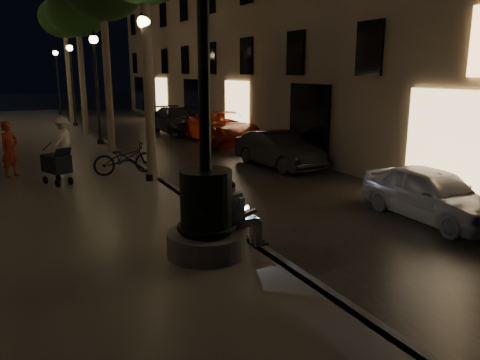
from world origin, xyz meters
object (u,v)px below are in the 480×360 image
lamp_curb_a (146,75)px  car_third (224,128)px  pedestrian_white (63,139)px  car_front (432,194)px  seated_man_laptop (238,212)px  tree_third (77,13)px  bicycle (125,158)px  lamp_curb_b (96,74)px  car_rear (177,120)px  tree_far (64,19)px  stroller (57,164)px  fountain_lamppost (206,198)px  car_second (279,150)px  lamp_curb_c (72,73)px  lamp_curb_d (57,73)px  pedestrian_red (10,149)px

lamp_curb_a → car_third: 9.14m
pedestrian_white → car_front: bearing=67.9°
seated_man_laptop → lamp_curb_a: (0.09, 6.00, 2.36)m
seated_man_laptop → tree_third: (0.09, 18.00, 5.26)m
tree_third → bicycle: size_ratio=3.75×
car_front → tree_third: bearing=107.8°
lamp_curb_b → car_rear: (4.84, 3.60, -2.53)m
tree_far → stroller: (-2.57, -17.32, -5.64)m
fountain_lamppost → car_second: bearing=50.7°
seated_man_laptop → lamp_curb_c: bearing=89.8°
stroller → bicycle: 2.10m
car_front → car_rear: bearing=92.7°
lamp_curb_d → lamp_curb_b: bearing=-90.0°
lamp_curb_a → car_second: (4.87, 0.81, -2.60)m
fountain_lamppost → seated_man_laptop: size_ratio=4.09×
stroller → pedestrian_red: 2.05m
fountain_lamppost → bicycle: 7.23m
car_third → seated_man_laptop: bearing=-108.1°
car_third → bicycle: 8.22m
car_front → car_third: 12.79m
fountain_lamppost → tree_third: tree_third is taller
tree_third → lamp_curb_a: size_ratio=1.50×
fountain_lamppost → pedestrian_white: (-1.18, 10.60, -0.24)m
lamp_curb_b → pedestrian_white: bearing=-118.9°
fountain_lamppost → lamp_curb_d: 30.08m
lamp_curb_d → bicycle: lamp_curb_d is taller
tree_third → lamp_curb_c: (0.00, 4.00, -2.90)m
stroller → tree_far: bearing=57.1°
tree_third → lamp_curb_d: (0.00, 12.00, -2.90)m
fountain_lamppost → car_rear: size_ratio=1.07×
pedestrian_white → bicycle: bearing=57.7°
lamp_curb_c → car_second: size_ratio=1.24×
car_front → stroller: bearing=140.8°
lamp_curb_b → lamp_curb_d: same height
car_front → bicycle: (-5.35, 7.11, 0.09)m
car_rear → lamp_curb_b: bearing=-143.5°
bicycle → car_second: bearing=-93.6°
fountain_lamppost → lamp_curb_a: bearing=83.3°
pedestrian_white → lamp_curb_c: bearing=-154.3°
tree_third → car_rear: (4.84, -0.40, -5.43)m
fountain_lamppost → lamp_curb_a: 6.37m
fountain_lamppost → bicycle: (0.23, 7.20, -0.51)m
stroller → pedestrian_white: size_ratio=0.77×
car_rear → pedestrian_red: pedestrian_red is taller
tree_far → pedestrian_white: (-1.96, -13.40, -5.46)m
tree_third → tree_far: (0.08, 6.00, 0.29)m
stroller → car_front: (7.37, -6.59, -0.18)m
lamp_curb_d → car_front: bearing=-80.7°
car_front → bicycle: bearing=129.5°
lamp_curb_a → car_front: 8.10m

